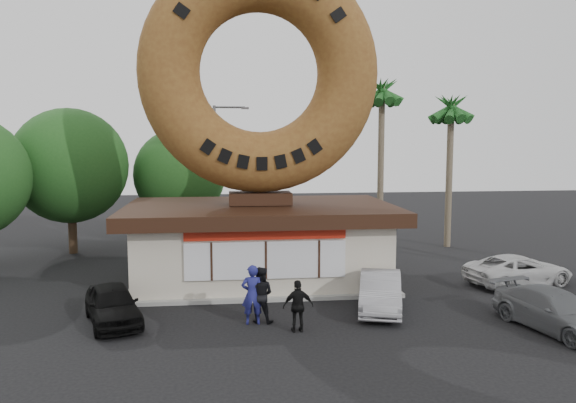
{
  "coord_description": "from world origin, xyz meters",
  "views": [
    {
      "loc": [
        -1.54,
        -17.48,
        6.0
      ],
      "look_at": [
        0.95,
        4.0,
        3.62
      ],
      "focal_mm": 35.0,
      "sensor_mm": 36.0,
      "label": 1
    }
  ],
  "objects_px": {
    "giant_donut": "(259,73)",
    "car_grey": "(555,311)",
    "person_right": "(298,306)",
    "car_white": "(519,270)",
    "person_center": "(260,295)",
    "car_silver": "(380,291)",
    "person_left": "(252,295)",
    "car_black": "(113,304)",
    "street_lamp": "(218,166)",
    "donut_shop": "(260,240)"
  },
  "relations": [
    {
      "from": "donut_shop",
      "to": "giant_donut",
      "type": "height_order",
      "value": "giant_donut"
    },
    {
      "from": "donut_shop",
      "to": "car_grey",
      "type": "relative_size",
      "value": 2.56
    },
    {
      "from": "giant_donut",
      "to": "car_white",
      "type": "relative_size",
      "value": 2.2
    },
    {
      "from": "giant_donut",
      "to": "car_grey",
      "type": "distance_m",
      "value": 14.07
    },
    {
      "from": "street_lamp",
      "to": "person_left",
      "type": "relative_size",
      "value": 4.07
    },
    {
      "from": "street_lamp",
      "to": "car_silver",
      "type": "height_order",
      "value": "street_lamp"
    },
    {
      "from": "street_lamp",
      "to": "car_silver",
      "type": "bearing_deg",
      "value": -68.42
    },
    {
      "from": "giant_donut",
      "to": "car_black",
      "type": "bearing_deg",
      "value": -135.81
    },
    {
      "from": "person_left",
      "to": "person_center",
      "type": "relative_size",
      "value": 1.06
    },
    {
      "from": "person_right",
      "to": "car_white",
      "type": "height_order",
      "value": "person_right"
    },
    {
      "from": "person_center",
      "to": "car_grey",
      "type": "relative_size",
      "value": 0.42
    },
    {
      "from": "giant_donut",
      "to": "car_white",
      "type": "height_order",
      "value": "giant_donut"
    },
    {
      "from": "person_right",
      "to": "car_silver",
      "type": "distance_m",
      "value": 3.73
    },
    {
      "from": "giant_donut",
      "to": "person_right",
      "type": "bearing_deg",
      "value": -83.54
    },
    {
      "from": "person_left",
      "to": "car_black",
      "type": "distance_m",
      "value": 4.6
    },
    {
      "from": "giant_donut",
      "to": "person_center",
      "type": "height_order",
      "value": "giant_donut"
    },
    {
      "from": "person_center",
      "to": "person_right",
      "type": "xyz_separation_m",
      "value": [
        1.12,
        -1.07,
        -0.1
      ]
    },
    {
      "from": "car_silver",
      "to": "car_white",
      "type": "height_order",
      "value": "car_silver"
    },
    {
      "from": "person_left",
      "to": "car_silver",
      "type": "distance_m",
      "value": 4.69
    },
    {
      "from": "person_left",
      "to": "car_black",
      "type": "bearing_deg",
      "value": -6.7
    },
    {
      "from": "person_left",
      "to": "car_silver",
      "type": "xyz_separation_m",
      "value": [
        4.57,
        1.0,
        -0.32
      ]
    },
    {
      "from": "car_black",
      "to": "car_silver",
      "type": "height_order",
      "value": "car_silver"
    },
    {
      "from": "street_lamp",
      "to": "car_black",
      "type": "height_order",
      "value": "street_lamp"
    },
    {
      "from": "giant_donut",
      "to": "person_left",
      "type": "distance_m",
      "value": 9.62
    },
    {
      "from": "car_silver",
      "to": "person_right",
      "type": "bearing_deg",
      "value": -133.11
    },
    {
      "from": "car_silver",
      "to": "car_grey",
      "type": "bearing_deg",
      "value": -13.55
    },
    {
      "from": "street_lamp",
      "to": "car_white",
      "type": "height_order",
      "value": "street_lamp"
    },
    {
      "from": "car_silver",
      "to": "car_white",
      "type": "bearing_deg",
      "value": 37.77
    },
    {
      "from": "car_white",
      "to": "person_left",
      "type": "bearing_deg",
      "value": 95.6
    },
    {
      "from": "car_white",
      "to": "person_right",
      "type": "bearing_deg",
      "value": 102.5
    },
    {
      "from": "donut_shop",
      "to": "street_lamp",
      "type": "distance_m",
      "value": 10.54
    },
    {
      "from": "car_silver",
      "to": "car_black",
      "type": "bearing_deg",
      "value": -161.63
    },
    {
      "from": "giant_donut",
      "to": "street_lamp",
      "type": "bearing_deg",
      "value": 100.51
    },
    {
      "from": "person_center",
      "to": "car_white",
      "type": "distance_m",
      "value": 11.53
    },
    {
      "from": "street_lamp",
      "to": "car_silver",
      "type": "xyz_separation_m",
      "value": [
        5.79,
        -14.64,
        -3.82
      ]
    },
    {
      "from": "person_center",
      "to": "car_silver",
      "type": "relative_size",
      "value": 0.46
    },
    {
      "from": "person_center",
      "to": "car_black",
      "type": "relative_size",
      "value": 0.49
    },
    {
      "from": "person_left",
      "to": "person_center",
      "type": "distance_m",
      "value": 0.31
    },
    {
      "from": "giant_donut",
      "to": "car_silver",
      "type": "distance_m",
      "value": 10.11
    },
    {
      "from": "car_silver",
      "to": "street_lamp",
      "type": "bearing_deg",
      "value": 127.36
    },
    {
      "from": "car_grey",
      "to": "person_center",
      "type": "bearing_deg",
      "value": 154.28
    },
    {
      "from": "giant_donut",
      "to": "car_grey",
      "type": "relative_size",
      "value": 2.26
    },
    {
      "from": "person_left",
      "to": "car_white",
      "type": "height_order",
      "value": "person_left"
    },
    {
      "from": "giant_donut",
      "to": "street_lamp",
      "type": "distance_m",
      "value": 11.03
    },
    {
      "from": "person_left",
      "to": "person_right",
      "type": "height_order",
      "value": "person_left"
    },
    {
      "from": "giant_donut",
      "to": "person_left",
      "type": "bearing_deg",
      "value": -96.49
    },
    {
      "from": "donut_shop",
      "to": "car_grey",
      "type": "xyz_separation_m",
      "value": [
        8.82,
        -7.36,
        -1.13
      ]
    },
    {
      "from": "donut_shop",
      "to": "car_black",
      "type": "bearing_deg",
      "value": -135.9
    },
    {
      "from": "donut_shop",
      "to": "car_silver",
      "type": "bearing_deg",
      "value": -49.59
    },
    {
      "from": "person_left",
      "to": "car_silver",
      "type": "relative_size",
      "value": 0.49
    }
  ]
}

